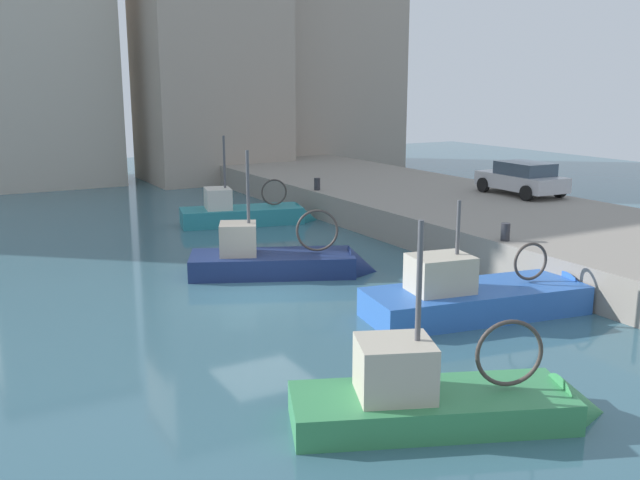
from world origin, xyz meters
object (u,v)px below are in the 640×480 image
mooring_bollard_north (317,184)px  fishing_boat_navy (283,270)px  fishing_boat_blue (486,309)px  mooring_bollard_mid (505,232)px  fishing_boat_teal (249,221)px  parked_car_silver (522,178)px  fishing_boat_green (450,413)px

mooring_bollard_north → fishing_boat_navy: bearing=-125.1°
fishing_boat_blue → mooring_bollard_mid: 3.94m
fishing_boat_teal → mooring_bollard_mid: 12.47m
mooring_bollard_mid → mooring_bollard_north: bearing=90.0°
parked_car_silver → mooring_bollard_mid: size_ratio=7.36×
fishing_boat_teal → fishing_boat_navy: (-2.34, -8.11, 0.01)m
fishing_boat_blue → parked_car_silver: bearing=41.8°
fishing_boat_teal → mooring_bollard_mid: bearing=-74.0°
fishing_boat_navy → mooring_bollard_mid: fishing_boat_navy is taller
fishing_boat_teal → fishing_boat_blue: 14.31m
fishing_boat_navy → parked_car_silver: bearing=11.7°
fishing_boat_teal → parked_car_silver: 11.95m
fishing_boat_blue → mooring_bollard_north: bearing=78.8°
fishing_boat_teal → fishing_boat_navy: size_ratio=1.00×
parked_car_silver → fishing_boat_navy: bearing=-168.3°
mooring_bollard_mid → mooring_bollard_north: (0.00, 12.00, 0.00)m
fishing_boat_teal → mooring_bollard_north: fishing_boat_teal is taller
fishing_boat_navy → parked_car_silver: fishing_boat_navy is taller
fishing_boat_blue → parked_car_silver: (9.90, 8.83, 1.81)m
fishing_boat_green → parked_car_silver: bearing=41.9°
fishing_boat_teal → fishing_boat_navy: bearing=-106.1°
fishing_boat_teal → mooring_bollard_north: 3.67m
parked_car_silver → mooring_bollard_north: (-7.06, 5.54, -0.46)m
fishing_boat_blue → fishing_boat_green: bearing=-137.8°
fishing_boat_teal → fishing_boat_blue: bearing=-87.7°
fishing_boat_teal → fishing_boat_blue: fishing_boat_teal is taller
fishing_boat_navy → mooring_bollard_mid: 7.03m
fishing_boat_navy → mooring_bollard_north: bearing=54.9°
parked_car_silver → mooring_bollard_mid: (-7.06, -6.46, -0.46)m
mooring_bollard_mid → fishing_boat_blue: bearing=-140.0°
fishing_boat_blue → mooring_bollard_mid: bearing=40.0°
fishing_boat_teal → mooring_bollard_mid: size_ratio=11.22×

